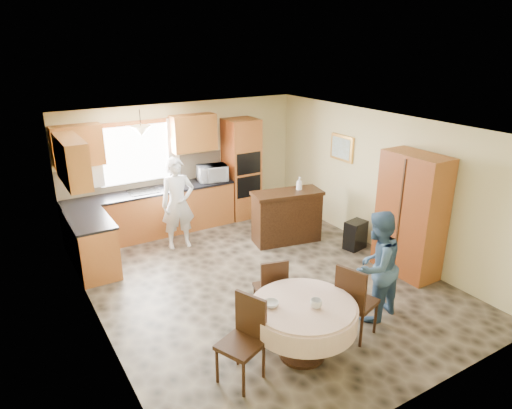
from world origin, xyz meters
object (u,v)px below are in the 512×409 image
object	(u,v)px
dining_table	(303,315)
chair_left	(245,335)
oven_tower	(241,169)
chair_right	(354,299)
person_sink	(178,203)
person_dining	(376,266)
sideboard	(287,218)
chair_back	(272,286)
cupboard	(411,215)

from	to	relation	value
dining_table	chair_left	distance (m)	0.78
oven_tower	chair_right	bearing A→B (deg)	-101.53
person_sink	person_dining	distance (m)	3.81
oven_tower	sideboard	bearing A→B (deg)	-87.63
dining_table	chair_left	xyz separation A→B (m)	(-0.78, 0.05, -0.01)
chair_back	chair_right	distance (m)	1.11
chair_back	person_sink	xyz separation A→B (m)	(-0.18, 2.86, 0.34)
oven_tower	chair_right	world-z (taller)	oven_tower
oven_tower	sideboard	world-z (taller)	oven_tower
chair_right	person_dining	bearing A→B (deg)	-88.53
chair_right	person_sink	xyz separation A→B (m)	(-0.85, 3.74, 0.28)
sideboard	chair_left	xyz separation A→B (m)	(-2.54, -2.82, 0.09)
chair_back	cupboard	bearing A→B (deg)	-165.14
person_dining	cupboard	bearing A→B (deg)	-165.27
chair_left	person_dining	bearing A→B (deg)	70.46
sideboard	dining_table	bearing A→B (deg)	-110.15
chair_left	person_sink	bearing A→B (deg)	146.40
sideboard	chair_right	distance (m)	3.07
chair_back	person_sink	world-z (taller)	person_sink
sideboard	chair_right	bearing A→B (deg)	-97.42
chair_back	oven_tower	bearing A→B (deg)	-98.83
oven_tower	chair_left	bearing A→B (deg)	-119.18
oven_tower	person_dining	size ratio (longest dim) A/B	1.35
dining_table	chair_right	size ratio (longest dim) A/B	1.25
person_dining	oven_tower	bearing A→B (deg)	-105.60
chair_back	person_sink	distance (m)	2.89
chair_left	chair_right	bearing A→B (deg)	64.22
oven_tower	chair_left	size ratio (longest dim) A/B	2.09
chair_back	person_dining	bearing A→B (deg)	165.91
sideboard	dining_table	size ratio (longest dim) A/B	1.02
cupboard	chair_right	xyz separation A→B (m)	(-1.99, -0.88, -0.44)
person_sink	person_dining	world-z (taller)	person_sink
person_sink	cupboard	bearing A→B (deg)	-38.01
chair_back	sideboard	bearing A→B (deg)	-114.47
dining_table	chair_back	distance (m)	0.85
chair_back	person_dining	xyz separation A→B (m)	(1.23, -0.68, 0.27)
sideboard	person_dining	size ratio (longest dim) A/B	0.83
dining_table	chair_back	world-z (taller)	chair_back
oven_tower	chair_back	world-z (taller)	oven_tower
dining_table	chair_right	distance (m)	0.77
person_sink	dining_table	bearing A→B (deg)	-81.61
cupboard	dining_table	bearing A→B (deg)	-162.95
oven_tower	dining_table	distance (m)	4.81
dining_table	person_dining	bearing A→B (deg)	6.97
dining_table	chair_right	world-z (taller)	chair_right
chair_left	person_dining	size ratio (longest dim) A/B	0.64
oven_tower	dining_table	bearing A→B (deg)	-110.70
chair_left	chair_back	world-z (taller)	chair_left
oven_tower	chair_right	distance (m)	4.63
sideboard	cupboard	world-z (taller)	cupboard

